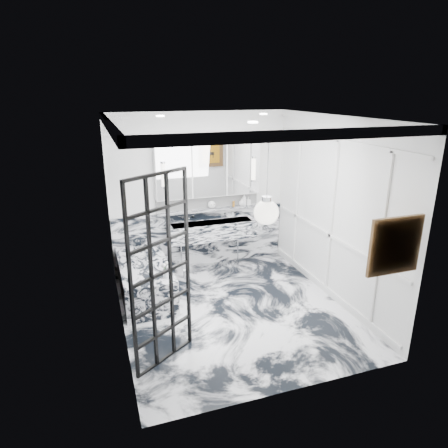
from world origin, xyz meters
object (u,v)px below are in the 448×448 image
object	(u,v)px
trough_sink	(212,230)
mirror_cabinet	(209,169)
bathtub	(145,279)
crittall_door	(161,273)

from	to	relation	value
trough_sink	mirror_cabinet	distance (m)	1.10
mirror_cabinet	bathtub	xyz separation A→B (m)	(-1.32, -0.83, -1.54)
crittall_door	bathtub	size ratio (longest dim) A/B	1.39
crittall_door	bathtub	xyz separation A→B (m)	(-0.00, 1.70, -0.87)
crittall_door	mirror_cabinet	bearing A→B (deg)	28.56
bathtub	crittall_door	bearing A→B (deg)	-89.98
mirror_cabinet	crittall_door	bearing A→B (deg)	-117.63
trough_sink	bathtub	size ratio (longest dim) A/B	0.97
crittall_door	mirror_cabinet	size ratio (longest dim) A/B	1.21
trough_sink	mirror_cabinet	world-z (taller)	mirror_cabinet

